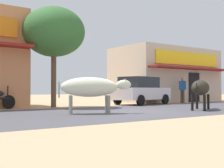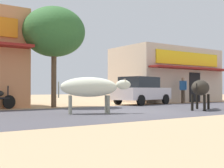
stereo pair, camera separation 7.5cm
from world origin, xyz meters
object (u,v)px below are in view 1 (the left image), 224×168
(parked_hatchback_car, at_px, (141,90))
(cow_near_brown, at_px, (91,87))
(cow_far_dark, at_px, (201,88))
(pedestrian_by_shop, at_px, (182,88))
(roadside_tree, at_px, (54,32))

(parked_hatchback_car, bearing_deg, cow_near_brown, -144.97)
(cow_far_dark, bearing_deg, pedestrian_by_shop, 48.27)
(cow_near_brown, xyz_separation_m, pedestrian_by_shop, (9.59, 4.13, 0.02))
(pedestrian_by_shop, bearing_deg, roadside_tree, 177.77)
(parked_hatchback_car, distance_m, cow_far_dark, 5.34)
(parked_hatchback_car, relative_size, cow_near_brown, 1.61)
(cow_near_brown, distance_m, cow_far_dark, 5.14)
(parked_hatchback_car, bearing_deg, roadside_tree, 177.80)
(parked_hatchback_car, relative_size, cow_far_dark, 1.77)
(roadside_tree, xyz_separation_m, cow_near_brown, (-0.52, -4.48, -2.80))
(roadside_tree, relative_size, cow_near_brown, 1.93)
(roadside_tree, bearing_deg, cow_near_brown, -96.68)
(cow_near_brown, bearing_deg, cow_far_dark, -10.83)
(cow_far_dark, bearing_deg, cow_near_brown, 169.17)
(roadside_tree, height_order, cow_far_dark, roadside_tree)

